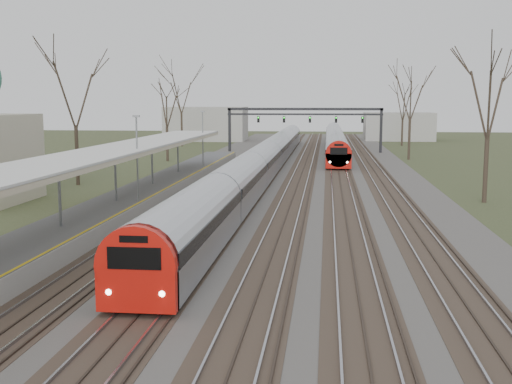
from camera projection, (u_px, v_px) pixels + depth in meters
The scene contains 8 objects.
track_bed at pixel (292, 178), 57.77m from camera, with size 24.00×160.00×0.22m.
platform at pixel (134, 200), 41.50m from camera, with size 3.50×69.00×1.00m, color #9E9B93.
canopy at pixel (109, 153), 36.58m from camera, with size 4.10×50.00×3.11m.
signal_gantry at pixel (305, 116), 86.61m from camera, with size 21.00×0.59×6.08m.
tree_west_far at pixel (74, 87), 51.66m from camera, with size 5.50×5.50×11.33m.
tree_east_far at pixel (489, 95), 42.47m from camera, with size 5.00×5.00×10.30m.
train_near at pixel (268, 156), 63.95m from camera, with size 2.62×90.21×3.05m.
train_far at pixel (335, 140), 92.52m from camera, with size 2.62×60.21×3.05m.
Camera 1 is at (3.33, -2.40, 6.79)m, focal length 45.00 mm.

